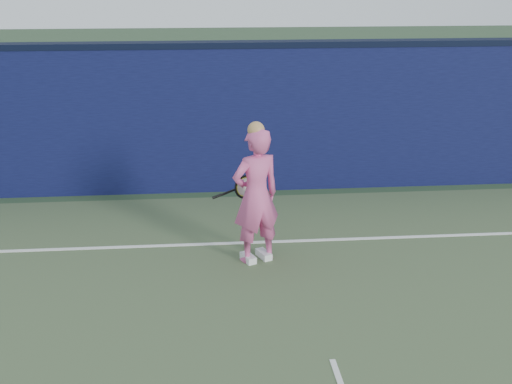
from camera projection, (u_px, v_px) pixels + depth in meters
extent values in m
cube|color=#0B0F34|center=(273.00, 119.00, 11.26)|extent=(24.00, 0.40, 2.50)
cube|color=black|center=(273.00, 44.00, 10.83)|extent=(24.00, 0.42, 0.10)
imported|color=#DB5594|center=(256.00, 196.00, 8.44)|extent=(0.79, 0.67, 1.85)
sphere|color=tan|center=(256.00, 130.00, 8.14)|extent=(0.22, 0.22, 0.22)
cube|color=white|center=(264.00, 255.00, 8.78)|extent=(0.22, 0.30, 0.10)
cube|color=white|center=(248.00, 258.00, 8.67)|extent=(0.22, 0.30, 0.10)
torus|color=black|center=(245.00, 187.00, 8.79)|extent=(0.32, 0.20, 0.33)
torus|color=#B3C212|center=(245.00, 187.00, 8.79)|extent=(0.26, 0.16, 0.27)
cylinder|color=beige|center=(245.00, 187.00, 8.79)|extent=(0.26, 0.15, 0.27)
cylinder|color=black|center=(227.00, 193.00, 8.76)|extent=(0.30, 0.12, 0.11)
cylinder|color=black|center=(217.00, 196.00, 8.75)|extent=(0.14, 0.08, 0.07)
cube|color=white|center=(291.00, 241.00, 9.31)|extent=(11.00, 0.08, 0.01)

